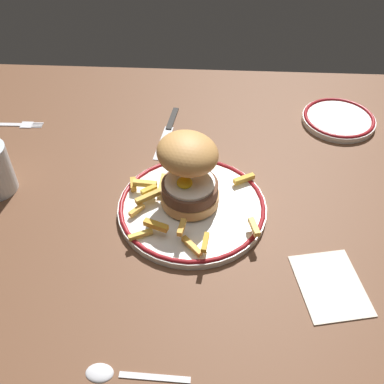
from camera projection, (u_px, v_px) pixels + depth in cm
name	position (u px, v px, depth cm)	size (l,w,h in cm)	color
ground_plane	(201.00, 219.00, 78.92)	(116.61, 97.43, 4.00)	brown
dinner_plate	(192.00, 208.00, 76.84)	(25.22, 25.22, 1.60)	white
burger	(189.00, 170.00, 73.74)	(10.75, 11.90, 12.11)	tan
fries_pile	(175.00, 204.00, 75.04)	(22.19, 24.39, 2.56)	gold
side_plate	(339.00, 119.00, 95.86)	(15.19, 15.19, 1.60)	white
fork	(11.00, 124.00, 95.62)	(14.43, 2.26, 0.36)	silver
knife	(169.00, 128.00, 94.56)	(3.70, 18.05, 0.70)	black
spoon	(111.00, 373.00, 56.70)	(13.34, 2.70, 0.90)	silver
napkin	(330.00, 285.00, 66.40)	(9.19, 11.93, 0.40)	silver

